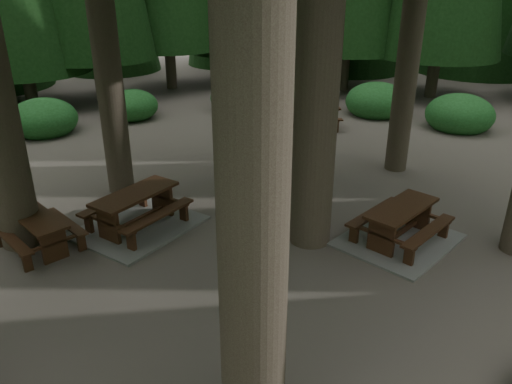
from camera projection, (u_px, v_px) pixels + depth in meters
ground at (285, 255)px, 9.95m from camera, size 80.00×80.00×0.00m
picnic_table_a at (399, 230)px, 10.34m from camera, size 2.72×2.40×0.80m
picnic_table_b at (39, 228)px, 10.00m from camera, size 1.57×1.82×0.70m
picnic_table_c at (137, 215)px, 10.88m from camera, size 3.08×2.83×0.85m
picnic_table_d at (314, 114)px, 17.79m from camera, size 2.21×2.08×0.76m
shrub_ring at (290, 214)px, 10.72m from camera, size 23.86×24.64×1.49m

